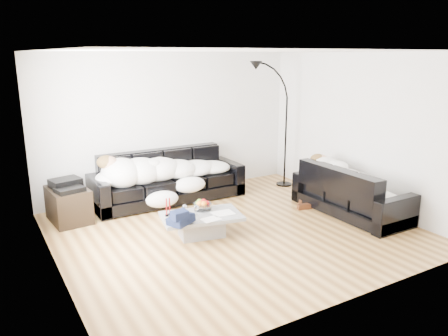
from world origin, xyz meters
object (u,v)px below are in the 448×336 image
wine_glass_b (183,213)px  candle_left (167,207)px  av_cabinet (69,205)px  sofa_right (351,190)px  wine_glass_a (185,210)px  coffee_table (202,225)px  sofa_back (168,177)px  sleeper_right (352,177)px  floor_lamp (286,132)px  sleeper_back (169,166)px  shoes (306,204)px  candle_right (170,206)px  wine_glass_c (196,210)px  stereo (67,184)px  fruit_bowl (203,204)px

wine_glass_b → candle_left: (-0.17, 0.19, 0.05)m
wine_glass_b → av_cabinet: 2.02m
sofa_right → wine_glass_a: bearing=79.7°
sofa_right → coffee_table: bearing=81.0°
sofa_back → sleeper_right: bearing=-42.6°
coffee_table → av_cabinet: size_ratio=1.44×
sofa_back → floor_lamp: floor_lamp is taller
sleeper_back → shoes: size_ratio=5.27×
wine_glass_b → candle_left: 0.26m
sleeper_right → candle_right: sleeper_right is taller
sleeper_right → candle_left: 3.07m
coffee_table → wine_glass_b: bearing=179.8°
wine_glass_a → floor_lamp: size_ratio=0.08×
wine_glass_c → candle_right: bearing=143.3°
candle_right → wine_glass_c: bearing=-36.7°
sofa_back → sofa_right: (2.32, -2.13, -0.04)m
sleeper_right → wine_glass_b: bearing=81.8°
coffee_table → candle_right: (-0.39, 0.23, 0.29)m
candle_left → av_cabinet: 1.77m
candle_right → stereo: stereo is taller
sofa_back → sleeper_back: 0.21m
coffee_table → wine_glass_b: 0.38m
coffee_table → wine_glass_a: 0.34m
sofa_right → candle_right: bearing=77.9°
coffee_table → candle_left: candle_left is taller
wine_glass_a → coffee_table: bearing=-23.8°
sofa_right → floor_lamp: floor_lamp is taller
sofa_back → candle_left: (-0.68, -1.54, 0.02)m
candle_left → shoes: 2.61m
candle_left → shoes: candle_left is taller
sleeper_right → wine_glass_b: sleeper_right is taller
sofa_back → wine_glass_b: 1.80m
wine_glass_a → av_cabinet: (-1.31, 1.49, -0.14)m
sofa_back → sofa_right: bearing=-42.6°
fruit_bowl → av_cabinet: (-1.64, 1.41, -0.14)m
shoes → wine_glass_a: bearing=-153.2°
sleeper_back → coffee_table: size_ratio=2.02×
coffee_table → fruit_bowl: (0.11, 0.17, 0.25)m
sleeper_right → fruit_bowl: size_ratio=6.42×
wine_glass_c → wine_glass_b: bearing=177.7°
candle_left → floor_lamp: bearing=22.1°
wine_glass_a → shoes: bearing=2.5°
wine_glass_c → stereo: 2.16m
fruit_bowl → stereo: (-1.64, 1.41, 0.19)m
sleeper_back → stereo: sleeper_back is taller
wine_glass_c → av_cabinet: (-1.44, 1.59, -0.14)m
sofa_right → wine_glass_c: bearing=81.4°
wine_glass_c → candle_left: (-0.37, 0.20, 0.05)m
sleeper_right → fruit_bowl: sleeper_right is taller
candle_right → shoes: size_ratio=0.58×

